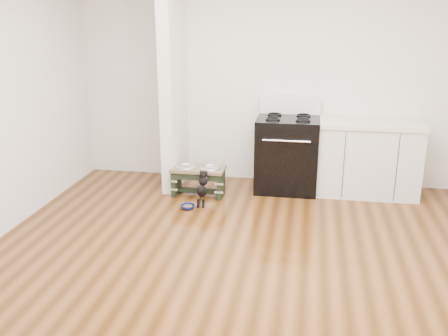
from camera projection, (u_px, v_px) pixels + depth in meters
ground at (243, 270)px, 4.39m from camera, size 5.00×5.00×0.00m
room_shell at (246, 85)px, 3.90m from camera, size 5.00×5.00×5.00m
partition_wall at (173, 81)px, 6.14m from camera, size 0.15×0.80×2.70m
oven_range at (287, 153)px, 6.23m from camera, size 0.76×0.69×1.14m
cabinet_run at (368, 158)px, 6.09m from camera, size 1.24×0.64×0.91m
dog_feeder at (198, 176)px, 6.08m from camera, size 0.64×0.34×0.37m
puppy at (202, 187)px, 5.80m from camera, size 0.11×0.33×0.39m
floor_bowl at (188, 207)px, 5.71m from camera, size 0.18×0.18×0.05m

